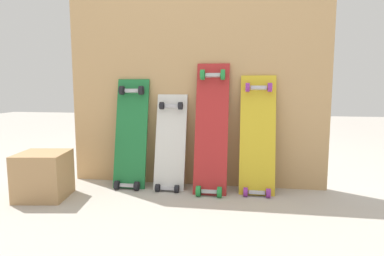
{
  "coord_description": "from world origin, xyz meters",
  "views": [
    {
      "loc": [
        0.37,
        -2.33,
        0.73
      ],
      "look_at": [
        0.0,
        -0.07,
        0.44
      ],
      "focal_mm": 31.14,
      "sensor_mm": 36.0,
      "label": 1
    }
  ],
  "objects_px": {
    "skateboard_yellow": "(258,140)",
    "skateboard_green": "(131,138)",
    "skateboard_red": "(211,132)",
    "wooden_crate": "(43,175)",
    "skateboard_white": "(170,147)"
  },
  "relations": [
    {
      "from": "skateboard_yellow",
      "to": "skateboard_green",
      "type": "bearing_deg",
      "value": 179.86
    },
    {
      "from": "skateboard_green",
      "to": "skateboard_red",
      "type": "bearing_deg",
      "value": -2.84
    },
    {
      "from": "skateboard_white",
      "to": "wooden_crate",
      "type": "height_order",
      "value": "skateboard_white"
    },
    {
      "from": "skateboard_yellow",
      "to": "wooden_crate",
      "type": "relative_size",
      "value": 2.89
    },
    {
      "from": "skateboard_red",
      "to": "skateboard_yellow",
      "type": "xyz_separation_m",
      "value": [
        0.31,
        0.03,
        -0.04
      ]
    },
    {
      "from": "skateboard_red",
      "to": "skateboard_yellow",
      "type": "height_order",
      "value": "skateboard_red"
    },
    {
      "from": "skateboard_green",
      "to": "skateboard_red",
      "type": "relative_size",
      "value": 0.89
    },
    {
      "from": "skateboard_green",
      "to": "wooden_crate",
      "type": "distance_m",
      "value": 0.63
    },
    {
      "from": "skateboard_green",
      "to": "skateboard_yellow",
      "type": "distance_m",
      "value": 0.9
    },
    {
      "from": "skateboard_green",
      "to": "wooden_crate",
      "type": "relative_size",
      "value": 2.81
    },
    {
      "from": "wooden_crate",
      "to": "skateboard_red",
      "type": "bearing_deg",
      "value": 16.44
    },
    {
      "from": "skateboard_green",
      "to": "skateboard_white",
      "type": "height_order",
      "value": "skateboard_green"
    },
    {
      "from": "wooden_crate",
      "to": "skateboard_white",
      "type": "bearing_deg",
      "value": 23.96
    },
    {
      "from": "skateboard_red",
      "to": "skateboard_yellow",
      "type": "relative_size",
      "value": 1.09
    },
    {
      "from": "skateboard_red",
      "to": "wooden_crate",
      "type": "height_order",
      "value": "skateboard_red"
    }
  ]
}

